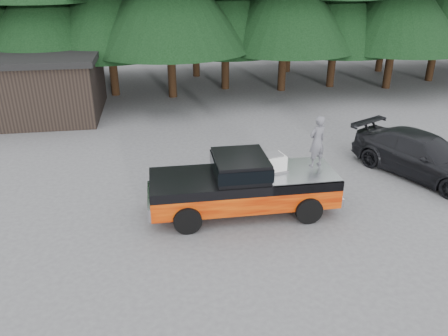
{
  "coord_description": "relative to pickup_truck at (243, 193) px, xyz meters",
  "views": [
    {
      "loc": [
        -2.0,
        -11.91,
        7.11
      ],
      "look_at": [
        -0.12,
        0.0,
        1.62
      ],
      "focal_mm": 35.0,
      "sensor_mm": 36.0,
      "label": 1
    }
  ],
  "objects": [
    {
      "name": "truck_cab",
      "position": [
        -0.1,
        0.0,
        0.96
      ],
      "size": [
        1.66,
        1.9,
        0.59
      ],
      "primitive_type": "cube",
      "color": "black",
      "rests_on": "pickup_truck"
    },
    {
      "name": "parked_car",
      "position": [
        7.15,
        1.63,
        0.12
      ],
      "size": [
        4.41,
        5.83,
        1.57
      ],
      "primitive_type": "imported",
      "rotation": [
        0.0,
        0.0,
        0.47
      ],
      "color": "black",
      "rests_on": "ground"
    },
    {
      "name": "utility_building",
      "position": [
        -9.51,
        11.88,
        1.0
      ],
      "size": [
        8.4,
        6.4,
        3.3
      ],
      "color": "black",
      "rests_on": "ground"
    },
    {
      "name": "man_on_bed",
      "position": [
        2.41,
        0.24,
        1.5
      ],
      "size": [
        0.72,
        0.6,
        1.68
      ],
      "primitive_type": "imported",
      "rotation": [
        0.0,
        0.0,
        3.52
      ],
      "color": "#515158",
      "rests_on": "pickup_truck"
    },
    {
      "name": "air_compressor",
      "position": [
        0.94,
        0.09,
        0.92
      ],
      "size": [
        0.85,
        0.75,
        0.51
      ],
      "primitive_type": "cube",
      "rotation": [
        0.0,
        0.0,
        0.22
      ],
      "color": "silver",
      "rests_on": "pickup_truck"
    },
    {
      "name": "pickup_truck",
      "position": [
        0.0,
        0.0,
        0.0
      ],
      "size": [
        6.0,
        2.04,
        1.33
      ],
      "primitive_type": null,
      "color": "#D7540A",
      "rests_on": "ground"
    },
    {
      "name": "ground",
      "position": [
        -0.51,
        -0.12,
        -0.67
      ],
      "size": [
        120.0,
        120.0,
        0.0
      ],
      "primitive_type": "plane",
      "color": "#4C4C4F",
      "rests_on": "ground"
    }
  ]
}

